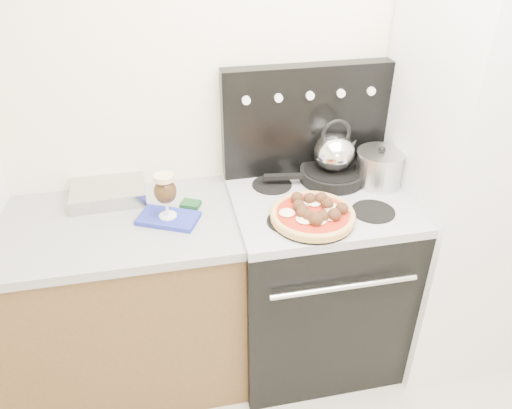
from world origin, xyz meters
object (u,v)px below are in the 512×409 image
object	(u,v)px
pizza_pan	(312,219)
skillet	(332,174)
pizza	(313,213)
tea_kettle	(335,149)
oven_mitt	(168,218)
base_cabinet	(77,313)
stock_pot	(379,169)
stove_body	(314,282)
beer_glass	(166,196)
fridge	(471,179)

from	to	relation	value
pizza_pan	skillet	size ratio (longest dim) A/B	1.13
pizza	tea_kettle	bearing A→B (deg)	58.34
oven_mitt	base_cabinet	bearing A→B (deg)	175.43
base_cabinet	pizza	xyz separation A→B (m)	(1.02, -0.18, 0.52)
skillet	stock_pot	distance (m)	0.21
pizza	stock_pot	distance (m)	0.44
stove_body	pizza_pan	xyz separation A→B (m)	(-0.09, -0.16, 0.49)
pizza_pan	base_cabinet	bearing A→B (deg)	169.74
pizza_pan	tea_kettle	distance (m)	0.39
stove_body	pizza	xyz separation A→B (m)	(-0.09, -0.16, 0.51)
oven_mitt	skillet	world-z (taller)	skillet
skillet	stock_pot	xyz separation A→B (m)	(0.19, -0.07, 0.05)
base_cabinet	tea_kettle	size ratio (longest dim) A/B	7.15
stove_body	oven_mitt	xyz separation A→B (m)	(-0.65, -0.01, 0.47)
tea_kettle	stove_body	bearing A→B (deg)	-123.65
stock_pot	pizza	bearing A→B (deg)	-148.76
beer_glass	pizza_pan	xyz separation A→B (m)	(0.57, -0.15, -0.09)
stove_body	skillet	distance (m)	0.54
beer_glass	tea_kettle	world-z (taller)	tea_kettle
beer_glass	oven_mitt	bearing A→B (deg)	0.00
fridge	pizza	distance (m)	0.80
base_cabinet	pizza_pan	xyz separation A→B (m)	(1.02, -0.18, 0.50)
stove_body	beer_glass	distance (m)	0.87
beer_glass	tea_kettle	bearing A→B (deg)	11.66
stove_body	beer_glass	bearing A→B (deg)	-179.03
oven_mitt	tea_kettle	distance (m)	0.79
pizza	tea_kettle	world-z (taller)	tea_kettle
pizza_pan	tea_kettle	size ratio (longest dim) A/B	1.65
oven_mitt	pizza_pan	distance (m)	0.59
pizza	tea_kettle	xyz separation A→B (m)	(0.19, 0.30, 0.12)
base_cabinet	stock_pot	world-z (taller)	stock_pot
pizza_pan	pizza	size ratio (longest dim) A/B	0.99
pizza_pan	fridge	bearing A→B (deg)	9.71
base_cabinet	tea_kettle	bearing A→B (deg)	5.68
skillet	stock_pot	size ratio (longest dim) A/B	1.46
beer_glass	base_cabinet	bearing A→B (deg)	175.43
oven_mitt	fridge	bearing A→B (deg)	-0.59
base_cabinet	tea_kettle	world-z (taller)	tea_kettle
beer_glass	skillet	xyz separation A→B (m)	(0.76, 0.16, -0.07)
beer_glass	stock_pot	xyz separation A→B (m)	(0.95, 0.08, -0.02)
pizza	base_cabinet	bearing A→B (deg)	169.74
stove_body	tea_kettle	distance (m)	0.66
base_cabinet	skillet	distance (m)	1.32
stove_body	pizza	world-z (taller)	pizza
beer_glass	pizza_pan	distance (m)	0.59
skillet	tea_kettle	xyz separation A→B (m)	(0.00, 0.00, 0.13)
stove_body	fridge	distance (m)	0.87
stove_body	stock_pot	xyz separation A→B (m)	(0.29, 0.07, 0.55)
stock_pot	stove_body	bearing A→B (deg)	-166.53
stove_body	tea_kettle	size ratio (longest dim) A/B	4.34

